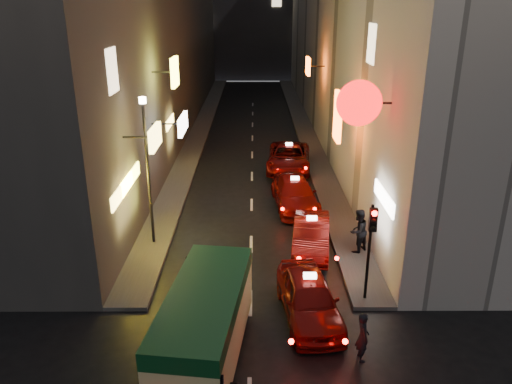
{
  "coord_description": "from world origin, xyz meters",
  "views": [
    {
      "loc": [
        0.14,
        -6.36,
        9.82
      ],
      "look_at": [
        0.21,
        13.0,
        2.42
      ],
      "focal_mm": 35.0,
      "sensor_mm": 36.0,
      "label": 1
    }
  ],
  "objects_px": {
    "minibus": "(205,318)",
    "pedestrian_crossing": "(363,334)",
    "lamp_post": "(148,162)",
    "traffic_light": "(371,233)",
    "taxi_near": "(309,294)"
  },
  "relations": [
    {
      "from": "minibus",
      "to": "pedestrian_crossing",
      "type": "bearing_deg",
      "value": 1.25
    },
    {
      "from": "minibus",
      "to": "lamp_post",
      "type": "height_order",
      "value": "lamp_post"
    },
    {
      "from": "pedestrian_crossing",
      "to": "traffic_light",
      "type": "relative_size",
      "value": 0.5
    },
    {
      "from": "pedestrian_crossing",
      "to": "lamp_post",
      "type": "distance_m",
      "value": 10.9
    },
    {
      "from": "minibus",
      "to": "taxi_near",
      "type": "distance_m",
      "value": 3.92
    },
    {
      "from": "traffic_light",
      "to": "taxi_near",
      "type": "bearing_deg",
      "value": -159.02
    },
    {
      "from": "pedestrian_crossing",
      "to": "traffic_light",
      "type": "bearing_deg",
      "value": -19.61
    },
    {
      "from": "taxi_near",
      "to": "lamp_post",
      "type": "relative_size",
      "value": 0.9
    },
    {
      "from": "lamp_post",
      "to": "minibus",
      "type": "bearing_deg",
      "value": -68.59
    },
    {
      "from": "lamp_post",
      "to": "taxi_near",
      "type": "bearing_deg",
      "value": -40.95
    },
    {
      "from": "minibus",
      "to": "traffic_light",
      "type": "distance_m",
      "value": 6.16
    },
    {
      "from": "minibus",
      "to": "lamp_post",
      "type": "xyz_separation_m",
      "value": [
        -2.95,
        7.52,
        2.22
      ]
    },
    {
      "from": "pedestrian_crossing",
      "to": "lamp_post",
      "type": "xyz_separation_m",
      "value": [
        -7.47,
        7.42,
        2.84
      ]
    },
    {
      "from": "taxi_near",
      "to": "lamp_post",
      "type": "bearing_deg",
      "value": 139.05
    },
    {
      "from": "traffic_light",
      "to": "lamp_post",
      "type": "relative_size",
      "value": 0.56
    }
  ]
}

